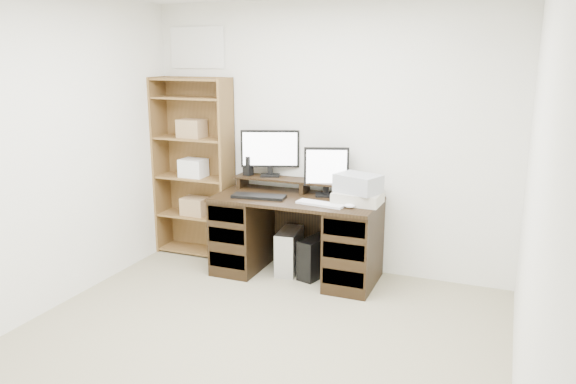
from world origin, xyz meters
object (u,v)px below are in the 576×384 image
Objects in this scene: monitor_small at (326,170)px; bookshelf at (195,166)px; tower_silver at (289,251)px; desk at (297,235)px; monitor_wide at (270,150)px; printer at (358,198)px; tower_black at (315,257)px.

monitor_small is 0.25× the size of bookshelf.
tower_silver is 0.23× the size of bookshelf.
monitor_wide is at bearing 145.34° from desk.
desk is at bearing -36.46° from tower_silver.
desk is at bearing -178.81° from printer.
desk is 0.70m from printer.
monitor_wide is 0.84m from bookshelf.
monitor_wide is 1.33× the size of tower_black.
bookshelf reaches higher than monitor_small.
monitor_wide reaches higher than monitor_small.
monitor_wide is (-0.38, 0.26, 0.73)m from desk.
bookshelf is at bearing 174.14° from printer.
bookshelf reaches higher than printer.
printer reaches higher than tower_silver.
bookshelf is at bearing 165.11° from tower_silver.
tower_silver is at bearing -178.47° from monitor_small.
bookshelf is at bearing -171.91° from tower_black.
printer is at bearing -45.68° from monitor_small.
tower_silver is at bearing -8.22° from bookshelf.
monitor_wide reaches higher than printer.
monitor_small is (0.60, -0.09, -0.12)m from monitor_wide.
tower_black is (0.18, 0.03, -0.20)m from desk.
tower_black is (0.55, -0.23, -0.93)m from monitor_wide.
bookshelf reaches higher than tower_black.
printer is (0.35, -0.17, -0.19)m from monitor_small.
monitor_small reaches higher than printer.
tower_black is (-0.39, 0.02, -0.61)m from printer.
desk is at bearing -161.10° from monitor_small.
monitor_small is at bearing 88.44° from tower_black.
desk is 3.68× the size of printer.
tower_silver is (-0.09, 0.05, -0.18)m from desk.
desk is at bearing -155.40° from tower_black.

